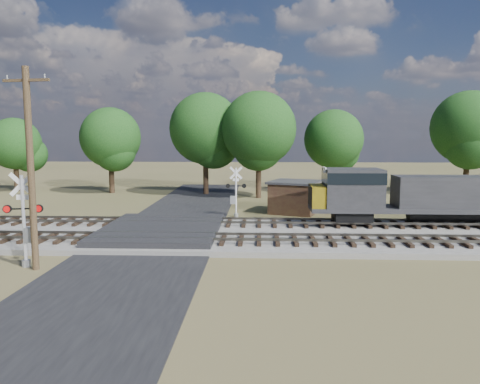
{
  "coord_description": "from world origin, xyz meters",
  "views": [
    {
      "loc": [
        6.03,
        -27.47,
        6.16
      ],
      "look_at": [
        4.77,
        2.0,
        2.57
      ],
      "focal_mm": 35.0,
      "sensor_mm": 36.0,
      "label": 1
    }
  ],
  "objects_px": {
    "equipment_shed": "(295,197)",
    "utility_pole": "(30,164)",
    "crossing_signal_far": "(235,196)",
    "crossing_signal_near": "(26,228)"
  },
  "relations": [
    {
      "from": "crossing_signal_far",
      "to": "crossing_signal_near",
      "type": "bearing_deg",
      "value": 54.06
    },
    {
      "from": "crossing_signal_near",
      "to": "crossing_signal_far",
      "type": "distance_m",
      "value": 16.56
    },
    {
      "from": "crossing_signal_near",
      "to": "utility_pole",
      "type": "distance_m",
      "value": 3.09
    },
    {
      "from": "crossing_signal_far",
      "to": "utility_pole",
      "type": "height_order",
      "value": "utility_pole"
    },
    {
      "from": "crossing_signal_near",
      "to": "equipment_shed",
      "type": "distance_m",
      "value": 21.09
    },
    {
      "from": "crossing_signal_near",
      "to": "equipment_shed",
      "type": "height_order",
      "value": "crossing_signal_near"
    },
    {
      "from": "equipment_shed",
      "to": "utility_pole",
      "type": "bearing_deg",
      "value": -107.82
    },
    {
      "from": "crossing_signal_far",
      "to": "equipment_shed",
      "type": "relative_size",
      "value": 0.79
    },
    {
      "from": "crossing_signal_near",
      "to": "crossing_signal_far",
      "type": "height_order",
      "value": "crossing_signal_near"
    },
    {
      "from": "crossing_signal_near",
      "to": "equipment_shed",
      "type": "bearing_deg",
      "value": 41.03
    }
  ]
}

